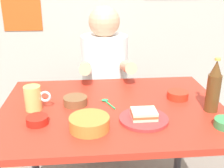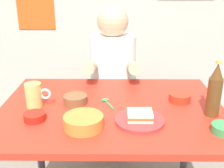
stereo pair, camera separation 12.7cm
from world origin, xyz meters
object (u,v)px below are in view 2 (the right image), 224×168
condiment_bowl_brown (75,99)px  person_seated (112,65)px  plate_orange (140,120)px  beer_mug (34,95)px  stool (112,117)px  beer_bottle (215,91)px  sandwich (140,115)px  dining_table (112,123)px

condiment_bowl_brown → person_seated: bearing=72.8°
plate_orange → beer_mug: bearing=162.4°
stool → beer_bottle: 1.00m
person_seated → plate_orange: 0.79m
beer_mug → sandwich: bearing=-17.6°
dining_table → stool: dining_table is taller
beer_mug → person_seated: bearing=58.6°
plate_orange → condiment_bowl_brown: (-0.31, 0.19, 0.02)m
stool → beer_mug: 0.86m
dining_table → person_seated: bearing=90.4°
dining_table → person_seated: size_ratio=1.53×
stool → sandwich: bearing=-80.7°
sandwich → dining_table: bearing=128.5°
stool → person_seated: 0.42m
beer_mug → condiment_bowl_brown: bearing=9.2°
dining_table → sandwich: sandwich is taller
dining_table → plate_orange: 0.22m
condiment_bowl_brown → stool: bearing=73.1°
stool → plate_orange: bearing=-80.7°
person_seated → beer_bottle: 0.85m
beer_mug → plate_orange: bearing=-17.6°
plate_orange → condiment_bowl_brown: 0.36m
sandwich → beer_mug: 0.53m
sandwich → condiment_bowl_brown: 0.36m
plate_orange → sandwich: sandwich is taller
dining_table → plate_orange: (0.12, -0.16, 0.10)m
beer_mug → beer_bottle: 0.85m
stool → beer_mug: beer_mug is taller
dining_table → person_seated: (-0.00, 0.62, 0.12)m
plate_orange → beer_bottle: bearing=11.4°
stool → dining_table: bearing=-89.6°
dining_table → beer_bottle: bearing=-10.7°
person_seated → beer_bottle: person_seated is taller
beer_mug → condiment_bowl_brown: (0.19, 0.03, -0.04)m
plate_orange → dining_table: bearing=128.5°
plate_orange → beer_mug: 0.53m
plate_orange → condiment_bowl_brown: size_ratio=1.83×
plate_orange → beer_bottle: (0.34, 0.07, 0.11)m
person_seated → beer_mug: bearing=-121.4°
dining_table → beer_bottle: beer_bottle is taller
beer_bottle → condiment_bowl_brown: beer_bottle is taller
dining_table → plate_orange: bearing=-51.5°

